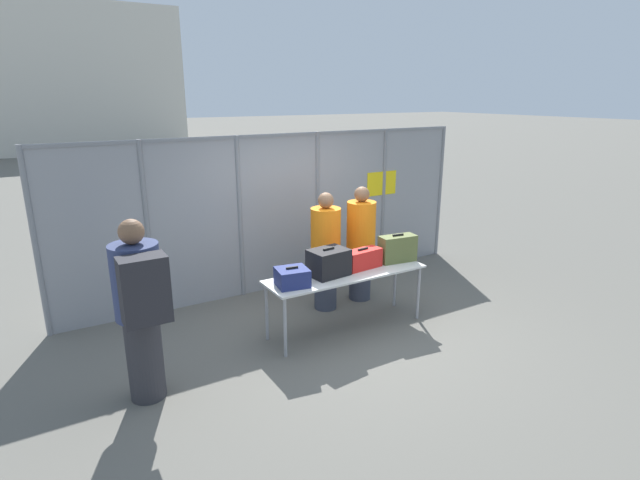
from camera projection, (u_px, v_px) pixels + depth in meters
The scene contains 12 objects.
ground_plane at pixel (347, 332), 6.39m from camera, with size 120.00×120.00×0.00m, color #605E56.
fence_section at pixel (281, 210), 7.57m from camera, with size 6.62×0.07×2.38m.
inspection_table at pixel (346, 277), 6.29m from camera, with size 2.12×0.61×0.77m.
suitcase_navy at pixel (292, 277), 5.83m from camera, with size 0.41×0.38×0.23m.
suitcase_black at pixel (329, 262), 6.15m from camera, with size 0.50×0.40×0.36m.
suitcase_red at pixel (363, 259), 6.42m from camera, with size 0.53×0.26×0.27m.
suitcase_olive at pixel (397, 249), 6.66m from camera, with size 0.52×0.27×0.38m.
traveler_hooded at pixel (141, 306), 4.69m from camera, with size 0.46×0.71×1.84m.
security_worker_near at pixel (326, 250), 6.87m from camera, with size 0.41×0.41×1.67m.
security_worker_far at pixel (361, 242), 7.20m from camera, with size 0.42×0.42×1.68m.
utility_trailer at pixel (272, 223), 10.09m from camera, with size 3.87×2.17×0.69m.
distant_hangar at pixel (57, 80), 27.50m from camera, with size 11.66×8.61×7.30m.
Camera 1 is at (-3.27, -4.80, 2.93)m, focal length 28.00 mm.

